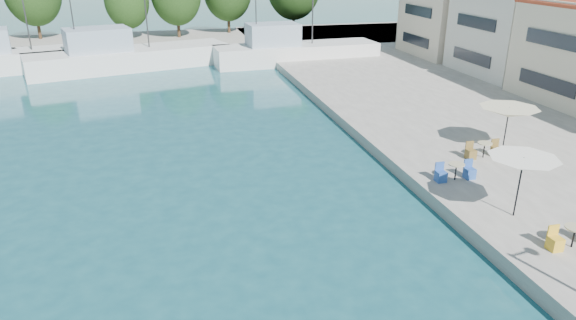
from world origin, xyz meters
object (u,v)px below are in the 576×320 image
object	(u,v)px
trawler_02	(8,60)
umbrella_cream	(509,112)
trawler_04	(293,52)
trawler_03	(125,57)
umbrella_white	(523,164)

from	to	relation	value
trawler_02	umbrella_cream	distance (m)	41.47
trawler_04	umbrella_cream	world-z (taller)	trawler_04
trawler_03	umbrella_white	bearing A→B (deg)	-80.75
trawler_03	umbrella_cream	xyz separation A→B (m)	(19.47, -27.83, 1.45)
trawler_02	umbrella_cream	xyz separation A→B (m)	(29.50, -29.10, 1.44)
trawler_04	umbrella_cream	bearing A→B (deg)	-84.33
trawler_02	umbrella_cream	bearing A→B (deg)	-57.89
trawler_02	umbrella_cream	world-z (taller)	trawler_02
trawler_03	trawler_04	distance (m)	15.42
umbrella_white	umbrella_cream	size ratio (longest dim) A/B	0.88
trawler_03	umbrella_cream	size ratio (longest dim) A/B	6.32
umbrella_cream	umbrella_white	bearing A→B (deg)	-122.59
trawler_02	trawler_03	distance (m)	10.11
umbrella_cream	trawler_02	bearing A→B (deg)	135.39
trawler_03	umbrella_cream	bearing A→B (deg)	-69.97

